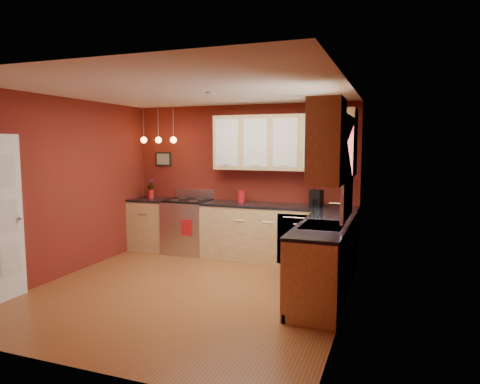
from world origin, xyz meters
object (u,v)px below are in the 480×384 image
(coffee_maker, at_px, (316,199))
(soap_pump, at_px, (343,220))
(red_canister, at_px, (242,196))
(gas_range, at_px, (188,226))
(sink, at_px, (323,227))

(coffee_maker, distance_m, soap_pump, 1.69)
(coffee_maker, xyz_separation_m, soap_pump, (0.60, -1.58, -0.04))
(coffee_maker, bearing_deg, red_canister, -169.60)
(gas_range, bearing_deg, soap_pump, -28.69)
(soap_pump, bearing_deg, sink, 164.24)
(sink, relative_size, coffee_maker, 2.63)
(sink, bearing_deg, gas_range, 150.22)
(sink, distance_m, soap_pump, 0.28)
(coffee_maker, relative_size, soap_pump, 1.54)
(sink, height_order, soap_pump, sink)
(gas_range, bearing_deg, red_canister, 5.62)
(gas_range, relative_size, coffee_maker, 4.18)
(sink, height_order, coffee_maker, sink)
(red_canister, xyz_separation_m, soap_pump, (1.89, -1.67, -0.02))
(gas_range, relative_size, soap_pump, 6.44)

